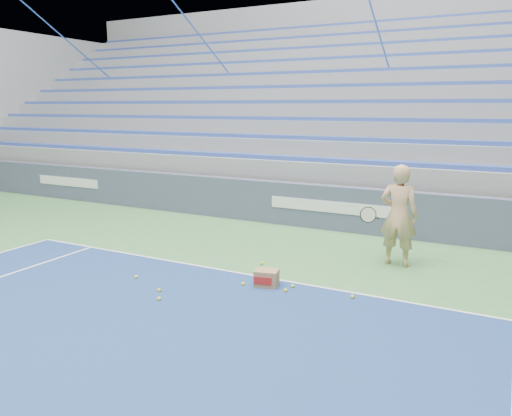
{
  "coord_description": "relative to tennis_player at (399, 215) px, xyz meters",
  "views": [
    {
      "loc": [
        3.89,
        4.28,
        3.02
      ],
      "look_at": [
        -0.33,
        12.38,
        1.15
      ],
      "focal_mm": 35.0,
      "sensor_mm": 36.0,
      "label": 1
    }
  ],
  "objects": [
    {
      "name": "sponsor_barrier",
      "position": [
        -2.01,
        2.13,
        -0.43
      ],
      "size": [
        30.0,
        0.32,
        1.1
      ],
      "color": "#404861",
      "rests_on": "ground"
    },
    {
      "name": "bleachers",
      "position": [
        -2.02,
        7.85,
        1.38
      ],
      "size": [
        31.0,
        9.15,
        7.3
      ],
      "color": "gray",
      "rests_on": "ground"
    },
    {
      "name": "tennis_player",
      "position": [
        0.0,
        0.0,
        0.0
      ],
      "size": [
        0.97,
        0.86,
        1.96
      ],
      "color": "tan",
      "rests_on": "ground"
    },
    {
      "name": "ball_box",
      "position": [
        -1.7,
        -2.24,
        -0.83
      ],
      "size": [
        0.44,
        0.38,
        0.29
      ],
      "color": "#946E47",
      "rests_on": "ground"
    },
    {
      "name": "tennis_ball_0",
      "position": [
        -3.93,
        -2.96,
        -0.95
      ],
      "size": [
        0.07,
        0.07,
        0.07
      ],
      "primitive_type": "sphere",
      "color": "#C9D72C",
      "rests_on": "ground"
    },
    {
      "name": "tennis_ball_1",
      "position": [
        -0.23,
        -2.1,
        -0.95
      ],
      "size": [
        0.07,
        0.07,
        0.07
      ],
      "primitive_type": "sphere",
      "color": "#C9D72C",
      "rests_on": "ground"
    },
    {
      "name": "tennis_ball_2",
      "position": [
        -1.27,
        -2.1,
        -0.95
      ],
      "size": [
        0.07,
        0.07,
        0.07
      ],
      "primitive_type": "sphere",
      "color": "#C9D72C",
      "rests_on": "ground"
    },
    {
      "name": "tennis_ball_3",
      "position": [
        -2.07,
        -2.39,
        -0.95
      ],
      "size": [
        0.07,
        0.07,
        0.07
      ],
      "primitive_type": "sphere",
      "color": "#C9D72C",
      "rests_on": "ground"
    },
    {
      "name": "tennis_ball_4",
      "position": [
        -2.3,
        -1.22,
        -0.95
      ],
      "size": [
        0.07,
        0.07,
        0.07
      ],
      "primitive_type": "sphere",
      "color": "#C9D72C",
      "rests_on": "ground"
    },
    {
      "name": "tennis_ball_5",
      "position": [
        -3.15,
        -3.3,
        -0.95
      ],
      "size": [
        0.07,
        0.07,
        0.07
      ],
      "primitive_type": "sphere",
      "color": "#C9D72C",
      "rests_on": "ground"
    },
    {
      "name": "tennis_ball_6",
      "position": [
        -2.92,
        -3.59,
        -0.95
      ],
      "size": [
        0.07,
        0.07,
        0.07
      ],
      "primitive_type": "sphere",
      "color": "#C9D72C",
      "rests_on": "ground"
    },
    {
      "name": "tennis_ball_7",
      "position": [
        -1.3,
        -2.33,
        -0.95
      ],
      "size": [
        0.07,
        0.07,
        0.07
      ],
      "primitive_type": "sphere",
      "color": "#C9D72C",
      "rests_on": "ground"
    }
  ]
}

